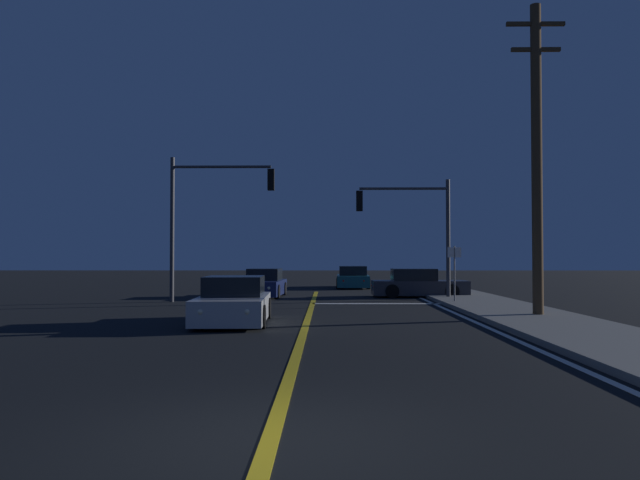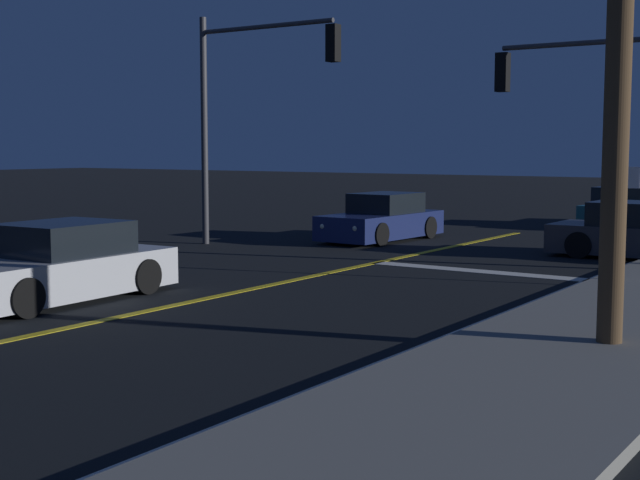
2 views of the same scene
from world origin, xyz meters
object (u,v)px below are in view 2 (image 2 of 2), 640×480
(car_following_oncoming_navy, at_px, (382,220))
(car_lead_oncoming_silver, at_px, (55,267))
(street_sign_corner, at_px, (623,205))
(traffic_signal_far_left, at_px, (248,91))
(car_side_waiting_teal, at_px, (627,209))
(traffic_signal_near_right, at_px, (604,104))

(car_following_oncoming_navy, relative_size, car_lead_oncoming_silver, 0.97)
(car_following_oncoming_navy, xyz_separation_m, street_sign_corner, (8.06, -4.95, 0.99))
(car_following_oncoming_navy, relative_size, traffic_signal_far_left, 0.71)
(traffic_signal_far_left, distance_m, street_sign_corner, 10.47)
(car_side_waiting_teal, relative_size, car_lead_oncoming_silver, 1.07)
(traffic_signal_near_right, bearing_deg, traffic_signal_far_left, 9.02)
(car_side_waiting_teal, xyz_separation_m, car_lead_oncoming_silver, (-4.26, -20.28, -0.00))
(car_lead_oncoming_silver, distance_m, street_sign_corner, 10.42)
(car_following_oncoming_navy, bearing_deg, car_lead_oncoming_silver, 94.23)
(car_lead_oncoming_silver, distance_m, traffic_signal_near_right, 12.06)
(car_side_waiting_teal, height_order, traffic_signal_near_right, traffic_signal_near_right)
(traffic_signal_far_left, bearing_deg, car_following_oncoming_navy, 60.59)
(car_side_waiting_teal, bearing_deg, car_lead_oncoming_silver, -100.64)
(traffic_signal_far_left, bearing_deg, car_lead_oncoming_silver, -74.38)
(street_sign_corner, bearing_deg, car_lead_oncoming_silver, -138.26)
(car_lead_oncoming_silver, relative_size, traffic_signal_near_right, 0.83)
(car_lead_oncoming_silver, bearing_deg, car_side_waiting_teal, -104.08)
(traffic_signal_near_right, relative_size, traffic_signal_far_left, 0.87)
(car_side_waiting_teal, distance_m, traffic_signal_far_left, 14.11)
(traffic_signal_near_right, bearing_deg, street_sign_corner, 113.97)
(car_following_oncoming_navy, xyz_separation_m, car_lead_oncoming_silver, (0.32, -11.85, 0.00))
(car_side_waiting_teal, bearing_deg, traffic_signal_near_right, -76.85)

